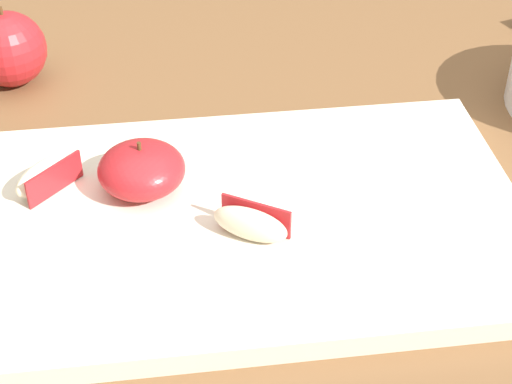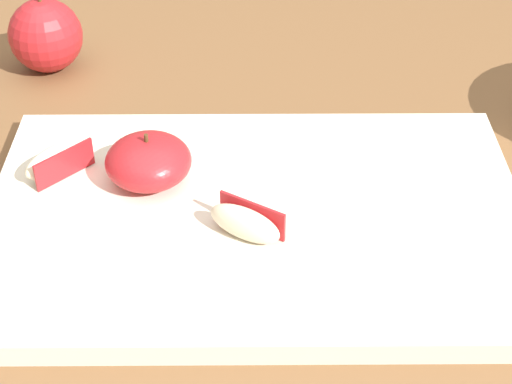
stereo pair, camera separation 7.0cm
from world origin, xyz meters
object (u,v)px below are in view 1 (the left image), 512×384
(cutting_board, at_px, (256,219))
(apple_wedge_back, at_px, (251,223))
(apple_half_skin_up, at_px, (142,169))
(whole_apple_crimson, at_px, (8,49))
(apple_wedge_right, at_px, (46,175))

(cutting_board, xyz_separation_m, apple_wedge_back, (-0.01, -0.03, 0.02))
(apple_half_skin_up, bearing_deg, whole_apple_crimson, 119.68)
(apple_half_skin_up, bearing_deg, apple_wedge_right, 171.53)
(apple_wedge_back, height_order, whole_apple_crimson, whole_apple_crimson)
(apple_half_skin_up, relative_size, whole_apple_crimson, 0.85)
(apple_wedge_back, bearing_deg, apple_wedge_right, 152.04)
(apple_wedge_right, xyz_separation_m, whole_apple_crimson, (-0.05, 0.23, 0.01))
(apple_wedge_right, height_order, whole_apple_crimson, whole_apple_crimson)
(cutting_board, height_order, whole_apple_crimson, whole_apple_crimson)
(cutting_board, distance_m, whole_apple_crimson, 0.36)
(apple_wedge_back, xyz_separation_m, whole_apple_crimson, (-0.22, 0.31, 0.01))
(apple_wedge_back, bearing_deg, cutting_board, 75.22)
(cutting_board, height_order, apple_half_skin_up, apple_half_skin_up)
(apple_wedge_back, bearing_deg, apple_half_skin_up, 137.97)
(apple_wedge_back, distance_m, whole_apple_crimson, 0.38)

